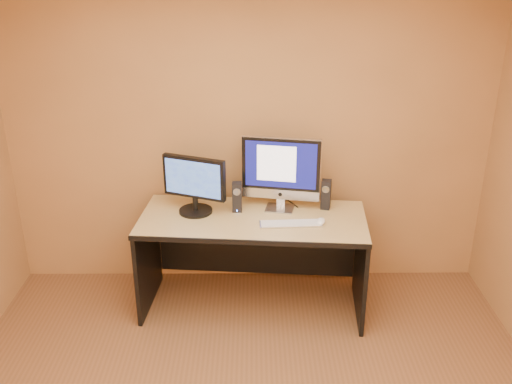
% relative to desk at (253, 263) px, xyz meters
% --- Properties ---
extents(walls, '(4.00, 4.00, 2.60)m').
position_rel_desk_xyz_m(walls, '(-0.03, -1.49, 0.90)').
color(walls, '#A57242').
rests_on(walls, ground).
extents(desk, '(1.81, 0.91, 0.81)m').
position_rel_desk_xyz_m(desk, '(0.00, 0.00, 0.00)').
color(desk, tan).
rests_on(desk, ground).
extents(imac, '(0.66, 0.34, 0.60)m').
position_rel_desk_xyz_m(imac, '(0.22, 0.16, 0.71)').
color(imac, '#AFAFB3').
rests_on(imac, desk).
extents(second_monitor, '(0.58, 0.44, 0.46)m').
position_rel_desk_xyz_m(second_monitor, '(-0.45, 0.11, 0.63)').
color(second_monitor, black).
rests_on(second_monitor, desk).
extents(speaker_left, '(0.08, 0.08, 0.24)m').
position_rel_desk_xyz_m(speaker_left, '(-0.12, 0.13, 0.53)').
color(speaker_left, black).
rests_on(speaker_left, desk).
extents(speaker_right, '(0.09, 0.09, 0.24)m').
position_rel_desk_xyz_m(speaker_right, '(0.58, 0.17, 0.53)').
color(speaker_right, black).
rests_on(speaker_right, desk).
extents(keyboard, '(0.48, 0.15, 0.02)m').
position_rel_desk_xyz_m(keyboard, '(0.29, -0.13, 0.41)').
color(keyboard, '#BBBABF').
rests_on(keyboard, desk).
extents(mouse, '(0.08, 0.12, 0.04)m').
position_rel_desk_xyz_m(mouse, '(0.52, -0.10, 0.42)').
color(mouse, white).
rests_on(mouse, desk).
extents(cable_a, '(0.12, 0.22, 0.01)m').
position_rel_desk_xyz_m(cable_a, '(0.31, 0.29, 0.41)').
color(cable_a, black).
rests_on(cable_a, desk).
extents(cable_b, '(0.12, 0.17, 0.01)m').
position_rel_desk_xyz_m(cable_b, '(0.23, 0.26, 0.41)').
color(cable_b, black).
rests_on(cable_b, desk).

